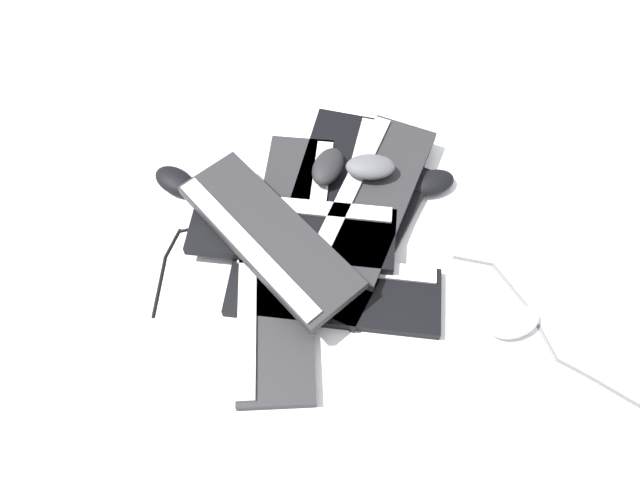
% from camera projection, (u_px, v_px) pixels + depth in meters
% --- Properties ---
extents(ground_plane, '(3.20, 3.20, 0.00)m').
position_uv_depth(ground_plane, '(318.00, 264.00, 1.23)').
color(ground_plane, white).
extents(keyboard_0, '(0.44, 0.16, 0.03)m').
position_uv_depth(keyboard_0, '(330.00, 186.00, 1.32)').
color(keyboard_0, black).
rests_on(keyboard_0, ground).
extents(keyboard_1, '(0.46, 0.22, 0.03)m').
position_uv_depth(keyboard_1, '(293.00, 216.00, 1.28)').
color(keyboard_1, '#232326').
rests_on(keyboard_1, ground).
extents(keyboard_2, '(0.46, 0.28, 0.03)m').
position_uv_depth(keyboard_2, '(274.00, 300.00, 1.17)').
color(keyboard_2, '#232326').
rests_on(keyboard_2, ground).
extents(keyboard_3, '(0.22, 0.46, 0.03)m').
position_uv_depth(keyboard_3, '(334.00, 291.00, 1.18)').
color(keyboard_3, black).
rests_on(keyboard_3, ground).
extents(keyboard_4, '(0.46, 0.24, 0.03)m').
position_uv_depth(keyboard_4, '(365.00, 232.00, 1.25)').
color(keyboard_4, black).
rests_on(keyboard_4, ground).
extents(keyboard_5, '(0.22, 0.46, 0.03)m').
position_uv_depth(keyboard_5, '(293.00, 230.00, 1.22)').
color(keyboard_5, black).
rests_on(keyboard_5, keyboard_1).
extents(keyboard_6, '(0.37, 0.45, 0.03)m').
position_uv_depth(keyboard_6, '(268.00, 234.00, 1.18)').
color(keyboard_6, '#232326').
rests_on(keyboard_6, keyboard_5).
extents(keyboard_7, '(0.46, 0.20, 0.03)m').
position_uv_depth(keyboard_7, '(374.00, 195.00, 1.27)').
color(keyboard_7, '#232326').
rests_on(keyboard_7, keyboard_4).
extents(mouse_0, '(0.10, 0.13, 0.04)m').
position_uv_depth(mouse_0, '(175.00, 181.00, 1.32)').
color(mouse_0, black).
rests_on(mouse_0, ground).
extents(mouse_1, '(0.12, 0.13, 0.04)m').
position_uv_depth(mouse_1, '(432.00, 183.00, 1.32)').
color(mouse_1, black).
rests_on(mouse_1, ground).
extents(mouse_2, '(0.12, 0.08, 0.04)m').
position_uv_depth(mouse_2, '(328.00, 167.00, 1.30)').
color(mouse_2, black).
rests_on(mouse_2, keyboard_0).
extents(mouse_3, '(0.09, 0.12, 0.04)m').
position_uv_depth(mouse_3, '(370.00, 167.00, 1.26)').
color(mouse_3, '#4C4C51').
rests_on(mouse_3, keyboard_7).
extents(mouse_4, '(0.12, 0.13, 0.04)m').
position_uv_depth(mouse_4, '(514.00, 322.00, 1.14)').
color(mouse_4, '#B7B7BC').
rests_on(mouse_4, ground).
extents(cable_0, '(0.27, 0.43, 0.01)m').
position_uv_depth(cable_0, '(233.00, 257.00, 1.23)').
color(cable_0, black).
rests_on(cable_0, ground).
extents(cable_1, '(0.30, 0.62, 0.01)m').
position_uv_depth(cable_1, '(591.00, 360.00, 1.11)').
color(cable_1, '#59595B').
rests_on(cable_1, ground).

